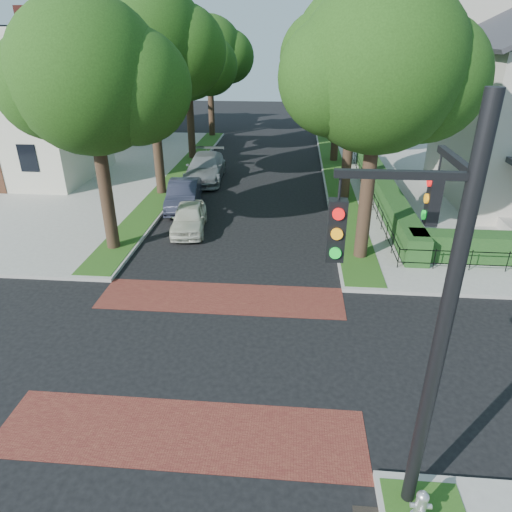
% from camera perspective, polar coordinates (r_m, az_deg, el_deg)
% --- Properties ---
extents(ground, '(120.00, 120.00, 0.00)m').
position_cam_1_polar(ground, '(14.40, -6.36, -11.81)').
color(ground, black).
rests_on(ground, ground).
extents(crosswalk_far, '(9.00, 2.20, 0.01)m').
position_cam_1_polar(crosswalk_far, '(17.00, -4.36, -5.26)').
color(crosswalk_far, maroon).
rests_on(crosswalk_far, ground).
extents(crosswalk_near, '(9.00, 2.20, 0.01)m').
position_cam_1_polar(crosswalk_near, '(12.08, -9.36, -20.99)').
color(crosswalk_near, maroon).
rests_on(crosswalk_near, ground).
extents(grass_strip_ne, '(1.60, 29.80, 0.02)m').
position_cam_1_polar(grass_strip_ne, '(31.58, 10.08, 9.60)').
color(grass_strip_ne, '#1B4213').
rests_on(grass_strip_ne, sidewalk_ne).
extents(grass_strip_nw, '(1.60, 29.80, 0.02)m').
position_cam_1_polar(grass_strip_nw, '(32.43, -9.57, 10.07)').
color(grass_strip_nw, '#1B4213').
rests_on(grass_strip_nw, sidewalk_nw).
extents(tree_right_near, '(7.75, 6.67, 10.66)m').
position_cam_1_polar(tree_right_near, '(18.68, 15.49, 21.50)').
color(tree_right_near, black).
rests_on(tree_right_near, sidewalk_ne).
extents(tree_right_mid, '(8.25, 7.09, 11.22)m').
position_cam_1_polar(tree_right_mid, '(26.60, 12.64, 23.58)').
color(tree_right_mid, black).
rests_on(tree_right_mid, sidewalk_ne).
extents(tree_right_far, '(7.25, 6.23, 9.74)m').
position_cam_1_polar(tree_right_far, '(35.56, 10.67, 22.40)').
color(tree_right_far, black).
rests_on(tree_right_far, sidewalk_ne).
extents(tree_right_back, '(7.50, 6.45, 10.20)m').
position_cam_1_polar(tree_right_back, '(44.52, 9.68, 23.54)').
color(tree_right_back, black).
rests_on(tree_right_back, sidewalk_ne).
extents(tree_left_near, '(7.50, 6.45, 10.20)m').
position_cam_1_polar(tree_left_near, '(20.07, -19.60, 20.19)').
color(tree_left_near, black).
rests_on(tree_left_near, sidewalk_nw).
extents(tree_left_mid, '(8.00, 6.88, 11.48)m').
position_cam_1_polar(tree_left_mid, '(27.56, -12.96, 24.36)').
color(tree_left_mid, black).
rests_on(tree_left_mid, sidewalk_nw).
extents(tree_left_far, '(7.00, 6.02, 9.86)m').
position_cam_1_polar(tree_left_far, '(36.29, -8.39, 22.95)').
color(tree_left_far, black).
rests_on(tree_left_far, sidewalk_nw).
extents(tree_left_back, '(7.75, 6.66, 10.44)m').
position_cam_1_polar(tree_left_back, '(45.11, -5.70, 23.96)').
color(tree_left_back, black).
rests_on(tree_left_back, sidewalk_nw).
extents(hedge_main_road, '(1.00, 18.00, 1.20)m').
position_cam_1_polar(hedge_main_road, '(27.84, 15.56, 8.13)').
color(hedge_main_road, '#153E1A').
rests_on(hedge_main_road, sidewalk_ne).
extents(fence_main_road, '(0.06, 18.00, 0.90)m').
position_cam_1_polar(fence_main_road, '(27.74, 13.89, 7.94)').
color(fence_main_road, black).
rests_on(fence_main_road, sidewalk_ne).
extents(house_left_near, '(10.00, 9.00, 10.14)m').
position_cam_1_polar(house_left_near, '(34.47, -27.93, 16.80)').
color(house_left_near, beige).
rests_on(house_left_near, sidewalk_nw).
extents(house_left_far, '(10.00, 9.00, 10.14)m').
position_cam_1_polar(house_left_far, '(46.91, -18.87, 19.97)').
color(house_left_far, '#B3ADA0').
rests_on(house_left_far, sidewalk_nw).
extents(traffic_signal, '(2.17, 2.00, 8.00)m').
position_cam_1_polar(traffic_signal, '(8.21, 21.02, -5.60)').
color(traffic_signal, black).
rests_on(traffic_signal, sidewalk_se).
extents(parked_car_front, '(2.06, 4.14, 1.36)m').
position_cam_1_polar(parked_car_front, '(22.81, -8.38, 4.78)').
color(parked_car_front, silver).
rests_on(parked_car_front, ground).
extents(parked_car_middle, '(2.08, 4.74, 1.52)m').
position_cam_1_polar(parked_car_middle, '(26.01, -9.04, 7.56)').
color(parked_car_middle, '#222534').
rests_on(parked_car_middle, ground).
extents(parked_car_rear, '(2.68, 5.95, 1.69)m').
position_cam_1_polar(parked_car_rear, '(31.17, -6.35, 10.94)').
color(parked_car_rear, gray).
rests_on(parked_car_rear, ground).
extents(fire_hydrant, '(0.43, 0.43, 0.82)m').
position_cam_1_polar(fire_hydrant, '(10.55, 19.88, -27.41)').
color(fire_hydrant, '#B6B6B9').
rests_on(fire_hydrant, sidewalk_se).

